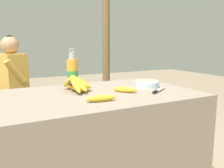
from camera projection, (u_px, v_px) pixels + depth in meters
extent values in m
cube|color=gray|center=(93.00, 145.00, 1.59)|extent=(1.36, 0.82, 0.72)
sphere|color=#4C381E|center=(72.00, 83.00, 1.56)|extent=(0.05, 0.05, 0.05)
ellipsoid|color=gold|center=(75.00, 85.00, 1.51)|extent=(0.04, 0.17, 0.11)
ellipsoid|color=gold|center=(78.00, 85.00, 1.52)|extent=(0.10, 0.17, 0.10)
ellipsoid|color=gold|center=(79.00, 83.00, 1.54)|extent=(0.12, 0.13, 0.13)
ellipsoid|color=gold|center=(80.00, 83.00, 1.56)|extent=(0.16, 0.10, 0.10)
ellipsoid|color=gold|center=(81.00, 82.00, 1.59)|extent=(0.16, 0.04, 0.12)
ellipsoid|color=gold|center=(79.00, 82.00, 1.60)|extent=(0.16, 0.09, 0.11)
ellipsoid|color=gold|center=(77.00, 82.00, 1.61)|extent=(0.13, 0.11, 0.12)
ellipsoid|color=gold|center=(74.00, 82.00, 1.62)|extent=(0.11, 0.15, 0.08)
ellipsoid|color=gold|center=(68.00, 82.00, 1.61)|extent=(0.05, 0.17, 0.11)
cylinder|color=silver|center=(147.00, 84.00, 1.75)|extent=(0.18, 0.18, 0.04)
torus|color=silver|center=(147.00, 82.00, 1.74)|extent=(0.18, 0.18, 0.02)
cylinder|color=#D1B77A|center=(147.00, 81.00, 1.74)|extent=(0.14, 0.14, 0.01)
cylinder|color=gold|center=(72.00, 74.00, 1.70)|extent=(0.08, 0.08, 0.21)
cylinder|color=#38844C|center=(72.00, 74.00, 1.70)|extent=(0.08, 0.08, 0.05)
cylinder|color=#ADADB2|center=(72.00, 56.00, 1.68)|extent=(0.04, 0.04, 0.05)
torus|color=#ADADB2|center=(72.00, 51.00, 1.67)|extent=(0.03, 0.01, 0.03)
ellipsoid|color=gold|center=(101.00, 98.00, 1.31)|extent=(0.18, 0.06, 0.04)
ellipsoid|color=gold|center=(125.00, 90.00, 1.56)|extent=(0.14, 0.15, 0.04)
cube|color=#BCBCC1|center=(160.00, 89.00, 1.62)|extent=(0.14, 0.11, 0.00)
cylinder|color=black|center=(155.00, 92.00, 1.53)|extent=(0.06, 0.05, 0.02)
cube|color=brown|center=(40.00, 100.00, 2.58)|extent=(1.73, 0.32, 0.04)
cube|color=brown|center=(107.00, 113.00, 2.86)|extent=(0.06, 0.06, 0.41)
cube|color=brown|center=(99.00, 108.00, 3.07)|extent=(0.06, 0.06, 0.41)
cylinder|color=#473828|center=(4.00, 105.00, 2.26)|extent=(0.31, 0.18, 0.09)
cube|color=gold|center=(12.00, 78.00, 2.38)|extent=(0.29, 0.38, 0.50)
cylinder|color=gold|center=(15.00, 72.00, 2.24)|extent=(0.21, 0.12, 0.25)
cylinder|color=gold|center=(2.00, 69.00, 2.46)|extent=(0.21, 0.12, 0.25)
sphere|color=tan|center=(10.00, 45.00, 2.33)|extent=(0.18, 0.18, 0.18)
sphere|color=black|center=(9.00, 39.00, 2.32)|extent=(0.07, 0.07, 0.07)
sphere|color=#4C381E|center=(81.00, 90.00, 2.78)|extent=(0.05, 0.05, 0.05)
ellipsoid|color=#8EA842|center=(83.00, 91.00, 2.74)|extent=(0.05, 0.13, 0.11)
ellipsoid|color=#8EA842|center=(85.00, 90.00, 2.77)|extent=(0.14, 0.12, 0.09)
ellipsoid|color=#8EA842|center=(85.00, 90.00, 2.81)|extent=(0.14, 0.04, 0.08)
ellipsoid|color=#8EA842|center=(83.00, 89.00, 2.84)|extent=(0.14, 0.12, 0.10)
ellipsoid|color=#8EA842|center=(81.00, 89.00, 2.83)|extent=(0.08, 0.12, 0.11)
cylinder|color=brown|center=(106.00, 23.00, 3.25)|extent=(0.10, 0.10, 2.63)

